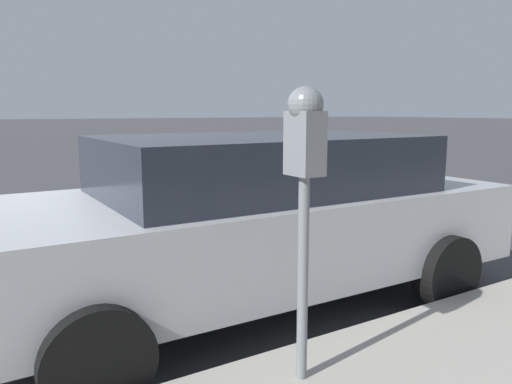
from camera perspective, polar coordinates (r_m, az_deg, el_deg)
name	(u,v)px	position (r m, az deg, el deg)	size (l,w,h in m)	color
ground_plane	(60,295)	(5.01, -21.49, -10.93)	(220.00, 220.00, 0.00)	#424244
parking_meter	(305,159)	(2.66, 5.57, 3.74)	(0.21, 0.19, 1.63)	gray
car_silver	(247,217)	(4.24, -0.99, -2.85)	(2.13, 4.75, 1.47)	#B7BABF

